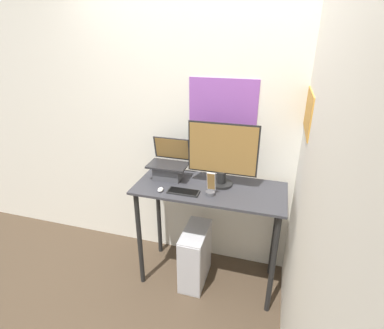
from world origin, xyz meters
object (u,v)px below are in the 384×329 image
at_px(laptop, 168,168).
at_px(computer_tower, 195,256).
at_px(cell_phone, 211,189).
at_px(mouse, 160,190).
at_px(monitor, 222,155).
at_px(keyboard, 183,192).

relative_size(laptop, computer_tower, 0.62).
bearing_deg(laptop, cell_phone, -24.07).
xyz_separation_m(laptop, mouse, (0.02, -0.24, -0.08)).
relative_size(mouse, computer_tower, 0.12).
bearing_deg(cell_phone, computer_tower, 157.68).
bearing_deg(mouse, cell_phone, 8.62).
distance_m(cell_phone, computer_tower, 0.73).
height_order(monitor, keyboard, monitor).
bearing_deg(keyboard, monitor, 40.15).
distance_m(mouse, cell_phone, 0.39).
bearing_deg(keyboard, mouse, -171.06).
relative_size(monitor, computer_tower, 1.04).
xyz_separation_m(monitor, keyboard, (-0.25, -0.21, -0.25)).
bearing_deg(monitor, computer_tower, -144.60).
bearing_deg(monitor, keyboard, -139.85).
bearing_deg(cell_phone, mouse, -171.38).
bearing_deg(monitor, mouse, -150.71).
bearing_deg(laptop, monitor, 0.23).
xyz_separation_m(mouse, computer_tower, (0.25, 0.11, -0.68)).
bearing_deg(computer_tower, keyboard, -130.52).
height_order(laptop, cell_phone, laptop).
relative_size(laptop, cell_phone, 1.78).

